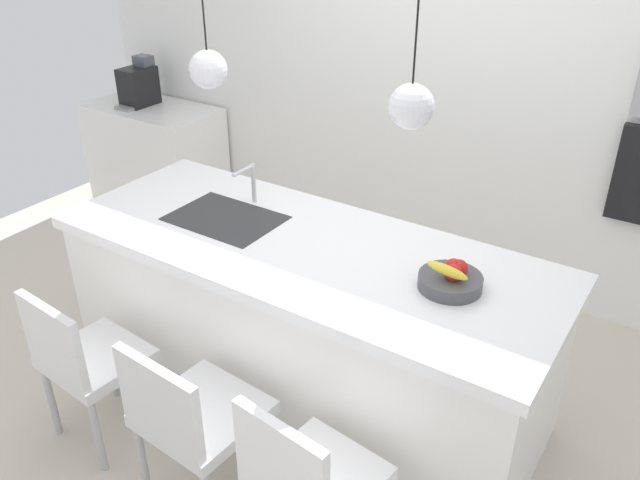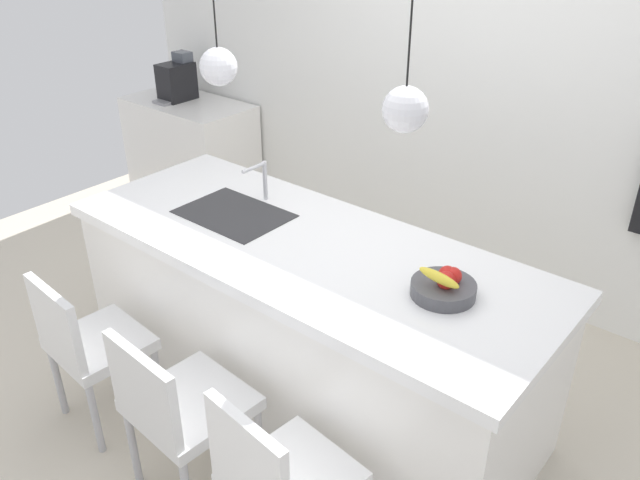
% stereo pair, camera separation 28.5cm
% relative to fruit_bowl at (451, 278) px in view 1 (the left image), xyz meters
% --- Properties ---
extents(floor, '(6.60, 6.60, 0.00)m').
position_rel_fruit_bowl_xyz_m(floor, '(-0.75, -0.03, -0.97)').
color(floor, beige).
rests_on(floor, ground).
extents(back_wall, '(6.00, 0.10, 2.60)m').
position_rel_fruit_bowl_xyz_m(back_wall, '(-0.75, 1.62, 0.33)').
color(back_wall, white).
rests_on(back_wall, ground).
extents(kitchen_island, '(2.50, 0.97, 0.92)m').
position_rel_fruit_bowl_xyz_m(kitchen_island, '(-0.75, -0.03, -0.51)').
color(kitchen_island, white).
rests_on(kitchen_island, ground).
extents(sink_basin, '(0.56, 0.40, 0.02)m').
position_rel_fruit_bowl_xyz_m(sink_basin, '(-1.23, -0.03, -0.05)').
color(sink_basin, '#2D2D30').
rests_on(sink_basin, kitchen_island).
extents(faucet, '(0.02, 0.17, 0.22)m').
position_rel_fruit_bowl_xyz_m(faucet, '(-1.23, 0.18, 0.10)').
color(faucet, silver).
rests_on(faucet, kitchen_island).
extents(fruit_bowl, '(0.27, 0.27, 0.15)m').
position_rel_fruit_bowl_xyz_m(fruit_bowl, '(0.00, 0.00, 0.00)').
color(fruit_bowl, '#4C4C51').
rests_on(fruit_bowl, kitchen_island).
extents(side_counter, '(1.10, 0.60, 0.86)m').
position_rel_fruit_bowl_xyz_m(side_counter, '(-3.15, 1.25, -0.54)').
color(side_counter, white).
rests_on(side_counter, ground).
extents(coffee_machine, '(0.20, 0.35, 0.38)m').
position_rel_fruit_bowl_xyz_m(coffee_machine, '(-3.25, 1.25, 0.05)').
color(coffee_machine, black).
rests_on(coffee_machine, side_counter).
extents(chair_near, '(0.47, 0.44, 0.85)m').
position_rel_fruit_bowl_xyz_m(chair_near, '(-1.41, -0.86, -0.47)').
color(chair_near, silver).
rests_on(chair_near, ground).
extents(chair_middle, '(0.49, 0.48, 0.86)m').
position_rel_fruit_bowl_xyz_m(chair_middle, '(-0.73, -0.87, -0.47)').
color(chair_middle, silver).
rests_on(chair_middle, ground).
extents(pendant_light_left, '(0.18, 0.18, 0.78)m').
position_rel_fruit_bowl_xyz_m(pendant_light_left, '(-1.26, -0.03, 0.71)').
color(pendant_light_left, silver).
extents(pendant_light_right, '(0.18, 0.18, 0.78)m').
position_rel_fruit_bowl_xyz_m(pendant_light_right, '(-0.23, -0.03, 0.71)').
color(pendant_light_right, silver).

